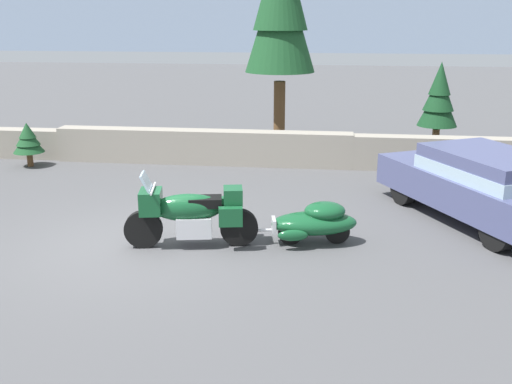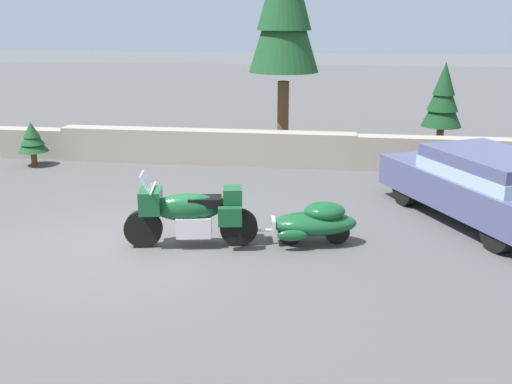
# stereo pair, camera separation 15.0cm
# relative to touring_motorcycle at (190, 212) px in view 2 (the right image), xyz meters

# --- Properties ---
(ground_plane) EXTENTS (80.00, 80.00, 0.00)m
(ground_plane) POSITION_rel_touring_motorcycle_xyz_m (-1.05, -0.10, -0.62)
(ground_plane) COLOR #4C4C4F
(stone_guard_wall) EXTENTS (24.00, 0.63, 0.92)m
(stone_guard_wall) POSITION_rel_touring_motorcycle_xyz_m (-0.91, 6.02, -0.19)
(stone_guard_wall) COLOR gray
(stone_guard_wall) RESTS_ON ground
(touring_motorcycle) EXTENTS (2.30, 1.00, 1.33)m
(touring_motorcycle) POSITION_rel_touring_motorcycle_xyz_m (0.00, 0.00, 0.00)
(touring_motorcycle) COLOR black
(touring_motorcycle) RESTS_ON ground
(car_shaped_trailer) EXTENTS (2.23, 0.98, 0.76)m
(car_shaped_trailer) POSITION_rel_touring_motorcycle_xyz_m (2.12, 0.39, -0.21)
(car_shaped_trailer) COLOR black
(car_shaped_trailer) RESTS_ON ground
(sedan_at_right_edge) EXTENTS (3.69, 4.83, 1.41)m
(sedan_at_right_edge) POSITION_rel_touring_motorcycle_xyz_m (5.29, 1.99, 0.15)
(sedan_at_right_edge) COLOR black
(sedan_at_right_edge) RESTS_ON ground
(pine_tree_secondary) EXTENTS (1.11, 1.11, 2.65)m
(pine_tree_secondary) POSITION_rel_touring_motorcycle_xyz_m (5.33, 7.74, 1.04)
(pine_tree_secondary) COLOR brown
(pine_tree_secondary) RESTS_ON ground
(pine_sapling_near) EXTENTS (0.80, 0.80, 1.18)m
(pine_sapling_near) POSITION_rel_touring_motorcycle_xyz_m (-5.57, 5.12, 0.11)
(pine_sapling_near) COLOR brown
(pine_sapling_near) RESTS_ON ground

